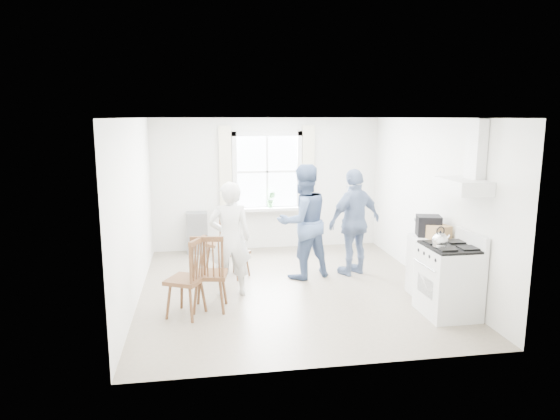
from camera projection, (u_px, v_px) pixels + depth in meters
The scene contains 17 objects.
room_shell at pixel (290, 206), 7.49m from camera, with size 4.62×5.12×2.64m.
window_assembly at pixel (267, 176), 9.83m from camera, with size 1.88×0.24×1.70m.
range_hood at pixel (467, 173), 6.39m from camera, with size 0.45×0.76×0.94m.
shelf_unit at pixel (197, 233), 9.69m from camera, with size 0.40×0.30×0.80m, color slate.
gas_stove at pixel (449, 280), 6.63m from camera, with size 0.68×0.76×1.12m.
kettle at pixel (440, 241), 6.43m from camera, with size 0.20×0.20×0.28m.
low_cabinet at pixel (430, 267), 7.32m from camera, with size 0.50×0.55×0.90m, color silver.
stereo_stack at pixel (429, 226), 7.28m from camera, with size 0.40×0.38×0.30m.
cardboard_box at pixel (439, 232), 7.10m from camera, with size 0.30×0.21×0.19m, color #9E7A4C.
windsor_chair_a at pixel (226, 235), 8.37m from camera, with size 0.63×0.63×1.08m.
windsor_chair_b at pixel (208, 265), 6.66m from camera, with size 0.52×0.51×1.09m.
windsor_chair_c at pixel (193, 269), 6.52m from camera, with size 0.60×0.61×1.08m.
person_left at pixel (230, 239), 7.29m from camera, with size 0.62×0.62×1.71m, color silver.
person_mid at pixel (303, 222), 8.11m from camera, with size 0.91×0.91×1.87m, color #44587F.
person_right at pixel (355, 222), 8.29m from camera, with size 1.04×1.04×1.78m, color navy.
potted_plant at pixel (271, 200), 9.84m from camera, with size 0.17×0.17×0.32m, color #306D32.
windsor_chair_d at pixel (231, 246), 8.11m from camera, with size 0.53×0.53×0.90m.
Camera 1 is at (-1.33, -7.25, 2.62)m, focal length 32.00 mm.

